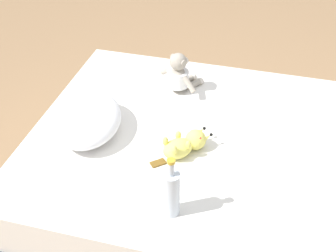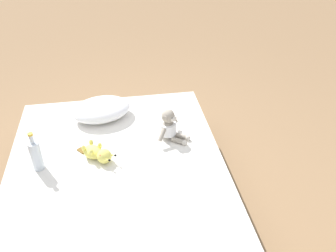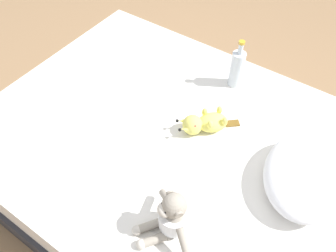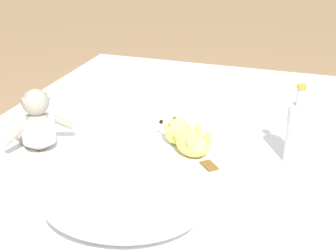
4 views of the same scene
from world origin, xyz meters
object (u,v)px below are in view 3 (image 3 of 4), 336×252
at_px(pillow, 304,175).
at_px(glass_bottle, 237,68).
at_px(bed, 168,157).
at_px(plush_yellow_creature, 204,123).
at_px(plush_monkey, 171,217).

height_order(pillow, glass_bottle, glass_bottle).
distance_m(bed, pillow, 0.71).
bearing_deg(glass_bottle, plush_yellow_creature, 4.60).
relative_size(plush_monkey, plush_yellow_creature, 0.91).
relative_size(bed, pillow, 3.67).
bearing_deg(bed, plush_yellow_creature, 131.38).
xyz_separation_m(pillow, plush_monkey, (0.49, -0.35, 0.02)).
bearing_deg(bed, plush_monkey, 36.16).
distance_m(bed, plush_yellow_creature, 0.32).
distance_m(bed, glass_bottle, 0.61).
xyz_separation_m(plush_monkey, glass_bottle, (-0.91, -0.19, 0.02)).
bearing_deg(pillow, plush_yellow_creature, -93.61).
relative_size(bed, plush_monkey, 7.50).
bearing_deg(plush_yellow_creature, glass_bottle, -175.40).
relative_size(plush_yellow_creature, glass_bottle, 0.98).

